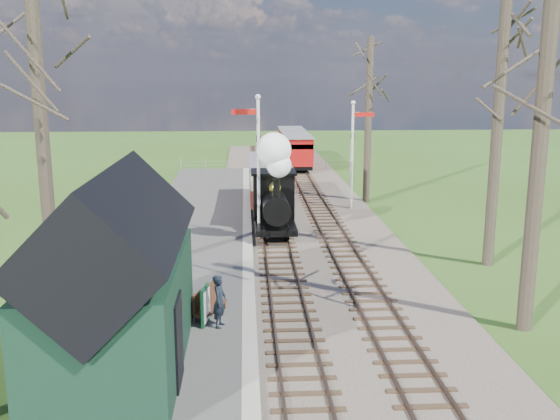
% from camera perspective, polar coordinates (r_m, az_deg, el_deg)
% --- Properties ---
extents(distant_hills, '(114.40, 48.00, 22.02)m').
position_cam_1_polar(distant_hills, '(77.94, -1.14, -5.07)').
color(distant_hills, '#385B23').
rests_on(distant_hills, ground).
extents(ballast_bed, '(8.00, 60.00, 0.10)m').
position_cam_1_polar(ballast_bed, '(32.83, 1.31, 0.05)').
color(ballast_bed, brown).
rests_on(ballast_bed, ground).
extents(track_near, '(1.60, 60.00, 0.15)m').
position_cam_1_polar(track_near, '(32.75, -0.95, 0.11)').
color(track_near, brown).
rests_on(track_near, ground).
extents(track_far, '(1.60, 60.00, 0.15)m').
position_cam_1_polar(track_far, '(32.95, 3.57, 0.16)').
color(track_far, brown).
rests_on(track_far, ground).
extents(platform, '(5.00, 44.00, 0.20)m').
position_cam_1_polar(platform, '(25.06, -8.25, -3.83)').
color(platform, '#474442').
rests_on(platform, ground).
extents(coping_strip, '(0.40, 44.00, 0.21)m').
position_cam_1_polar(coping_strip, '(24.96, -2.97, -3.77)').
color(coping_strip, '#B2AD9E').
rests_on(coping_strip, ground).
extents(station_shed, '(3.25, 6.30, 4.78)m').
position_cam_1_polar(station_shed, '(15.07, -14.77, -6.41)').
color(station_shed, black).
rests_on(station_shed, platform).
extents(semaphore_near, '(1.22, 0.24, 6.22)m').
position_cam_1_polar(semaphore_near, '(26.21, -2.14, 4.87)').
color(semaphore_near, silver).
rests_on(semaphore_near, ground).
extents(semaphore_far, '(1.22, 0.24, 5.72)m').
position_cam_1_polar(semaphore_far, '(32.69, 6.75, 5.78)').
color(semaphore_far, silver).
rests_on(semaphore_far, ground).
extents(bare_trees, '(15.51, 22.39, 12.00)m').
position_cam_1_polar(bare_trees, '(20.34, 4.15, 7.21)').
color(bare_trees, '#382D23').
rests_on(bare_trees, ground).
extents(fence_line, '(12.60, 0.08, 1.00)m').
position_cam_1_polar(fence_line, '(46.47, -1.28, 4.27)').
color(fence_line, slate).
rests_on(fence_line, ground).
extents(locomotive, '(1.82, 4.24, 4.54)m').
position_cam_1_polar(locomotive, '(26.92, -0.52, 1.77)').
color(locomotive, black).
rests_on(locomotive, ground).
extents(coach, '(2.12, 7.26, 2.23)m').
position_cam_1_polar(coach, '(32.98, -1.00, 2.72)').
color(coach, black).
rests_on(coach, ground).
extents(red_carriage_a, '(2.04, 5.06, 2.15)m').
position_cam_1_polar(red_carriage_a, '(46.39, 1.57, 5.43)').
color(red_carriage_a, black).
rests_on(red_carriage_a, ground).
extents(red_carriage_b, '(2.04, 5.06, 2.15)m').
position_cam_1_polar(red_carriage_b, '(51.84, 1.06, 6.15)').
color(red_carriage_b, black).
rests_on(red_carriage_b, ground).
extents(sign_board, '(0.22, 0.74, 1.09)m').
position_cam_1_polar(sign_board, '(17.56, -6.83, -8.66)').
color(sign_board, '#0E4422').
rests_on(sign_board, platform).
extents(bench, '(0.93, 1.49, 0.82)m').
position_cam_1_polar(bench, '(18.23, -6.66, -8.39)').
color(bench, '#4A2A1A').
rests_on(bench, platform).
extents(person, '(0.47, 0.61, 1.48)m').
position_cam_1_polar(person, '(17.28, -5.56, -8.29)').
color(person, black).
rests_on(person, platform).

